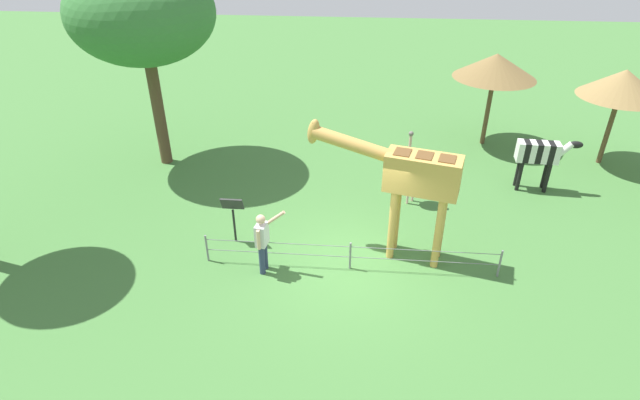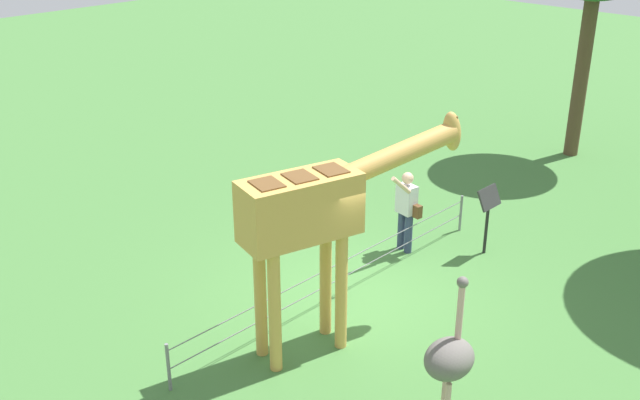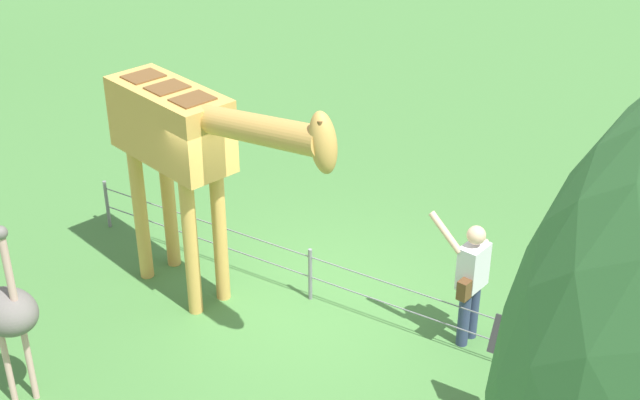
{
  "view_description": "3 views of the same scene",
  "coord_description": "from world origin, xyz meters",
  "px_view_note": "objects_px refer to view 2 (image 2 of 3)",
  "views": [
    {
      "loc": [
        -0.12,
        9.85,
        7.72
      ],
      "look_at": [
        0.79,
        -0.55,
        1.47
      ],
      "focal_mm": 28.39,
      "sensor_mm": 36.0,
      "label": 1
    },
    {
      "loc": [
        -8.12,
        -7.19,
        6.56
      ],
      "look_at": [
        -0.02,
        0.63,
        1.62
      ],
      "focal_mm": 41.99,
      "sensor_mm": 36.0,
      "label": 2
    },
    {
      "loc": [
        5.0,
        -7.69,
        6.56
      ],
      "look_at": [
        0.06,
        0.28,
        1.41
      ],
      "focal_mm": 49.16,
      "sensor_mm": 36.0,
      "label": 3
    }
  ],
  "objects_px": {
    "ostrich": "(449,359)",
    "info_sign": "(488,207)",
    "visitor": "(406,207)",
    "giraffe": "(319,212)"
  },
  "relations": [
    {
      "from": "ostrich",
      "to": "visitor",
      "type": "bearing_deg",
      "value": 43.67
    },
    {
      "from": "giraffe",
      "to": "ostrich",
      "type": "xyz_separation_m",
      "value": [
        -0.36,
        -2.55,
        -1.03
      ]
    },
    {
      "from": "ostrich",
      "to": "info_sign",
      "type": "relative_size",
      "value": 1.7
    },
    {
      "from": "visitor",
      "to": "info_sign",
      "type": "distance_m",
      "value": 1.5
    },
    {
      "from": "ostrich",
      "to": "info_sign",
      "type": "height_order",
      "value": "ostrich"
    },
    {
      "from": "visitor",
      "to": "info_sign",
      "type": "height_order",
      "value": "visitor"
    },
    {
      "from": "visitor",
      "to": "giraffe",
      "type": "bearing_deg",
      "value": -163.86
    },
    {
      "from": "giraffe",
      "to": "info_sign",
      "type": "xyz_separation_m",
      "value": [
        4.29,
        -0.18,
        -1.26
      ]
    },
    {
      "from": "visitor",
      "to": "ostrich",
      "type": "distance_m",
      "value": 5.1
    },
    {
      "from": "giraffe",
      "to": "visitor",
      "type": "distance_m",
      "value": 3.69
    }
  ]
}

